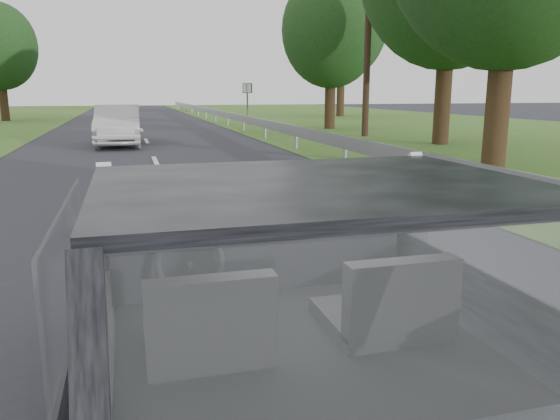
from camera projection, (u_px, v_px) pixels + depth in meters
subject_car at (284, 316)px, 2.60m from camera, size 1.80×4.00×1.45m
dashboard at (254, 254)px, 3.16m from camera, size 1.58×0.45×0.30m
driver_seat at (208, 319)px, 2.19m from camera, size 0.50×0.72×0.42m
passenger_seat at (389, 299)px, 2.40m from camera, size 0.50×0.72×0.42m
steering_wheel at (190, 263)px, 2.76m from camera, size 0.36×0.36×0.04m
cat at (281, 213)px, 3.16m from camera, size 0.58×0.27×0.25m
guardrail at (341, 142)px, 13.17m from camera, size 0.05×90.00×0.32m
other_car at (118, 125)px, 18.11m from camera, size 1.68×4.07×1.33m
highway_sign at (247, 104)px, 29.72m from camera, size 0.43×0.84×2.19m
utility_pole at (368, 32)px, 20.98m from camera, size 0.33×0.33×8.02m
tree_1 at (449, 5)px, 17.61m from camera, size 7.03×7.03×8.99m
tree_2 at (331, 53)px, 25.48m from camera, size 5.30×5.30×7.00m
tree_3 at (342, 48)px, 38.34m from camera, size 7.01×7.01×9.49m
tree_6 at (0, 64)px, 32.41m from camera, size 5.51×5.51×6.72m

